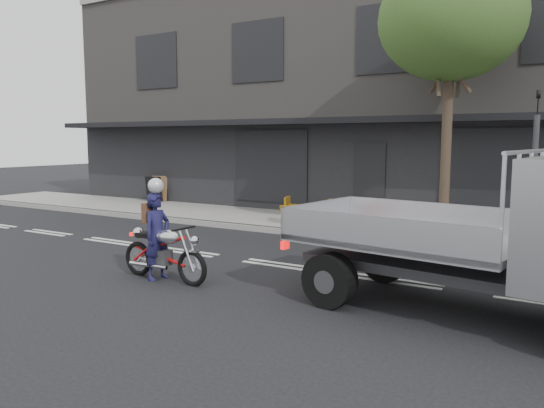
% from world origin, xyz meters
% --- Properties ---
extents(ground, '(80.00, 80.00, 0.00)m').
position_xyz_m(ground, '(0.00, 0.00, 0.00)').
color(ground, black).
rests_on(ground, ground).
extents(sidewalk, '(32.00, 3.20, 0.15)m').
position_xyz_m(sidewalk, '(0.00, 4.70, 0.07)').
color(sidewalk, gray).
rests_on(sidewalk, ground).
extents(kerb, '(32.00, 0.20, 0.15)m').
position_xyz_m(kerb, '(0.00, 3.10, 0.07)').
color(kerb, gray).
rests_on(kerb, ground).
extents(building_main, '(26.00, 10.00, 8.00)m').
position_xyz_m(building_main, '(0.00, 11.30, 4.00)').
color(building_main, slate).
rests_on(building_main, ground).
extents(street_tree, '(3.40, 3.40, 6.74)m').
position_xyz_m(street_tree, '(2.20, 4.20, 5.28)').
color(street_tree, '#382B21').
rests_on(street_tree, ground).
extents(traffic_light_pole, '(0.12, 0.12, 3.50)m').
position_xyz_m(traffic_light_pole, '(4.20, 3.35, 1.65)').
color(traffic_light_pole, '#2D2D30').
rests_on(traffic_light_pole, ground).
extents(motorcycle, '(1.97, 0.57, 1.01)m').
position_xyz_m(motorcycle, '(-1.20, -2.03, 0.52)').
color(motorcycle, black).
rests_on(motorcycle, ground).
extents(rider, '(0.40, 0.58, 1.56)m').
position_xyz_m(rider, '(-1.35, -2.03, 0.78)').
color(rider, '#191740').
rests_on(rider, ground).
extents(construction_barrier, '(1.47, 0.85, 0.78)m').
position_xyz_m(construction_barrier, '(-1.43, 3.80, 0.54)').
color(construction_barrier, '#FFA90D').
rests_on(construction_barrier, sidewalk).
extents(sandwich_board, '(0.71, 0.60, 0.96)m').
position_xyz_m(sandwich_board, '(-8.87, 5.84, 0.63)').
color(sandwich_board, black).
rests_on(sandwich_board, sidewalk).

